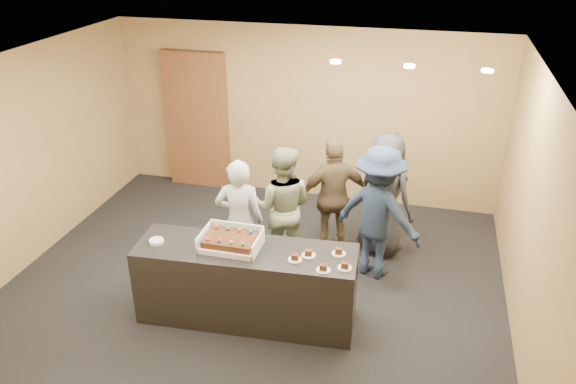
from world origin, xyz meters
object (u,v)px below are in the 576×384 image
object	(u,v)px
person_server_grey	(240,221)
storage_cabinet	(197,121)
serving_counter	(247,284)
cake_box	(232,243)
person_dark_suit	(384,194)
sheet_cake	(231,240)
person_sage_man	(282,207)
person_navy_man	(378,213)
person_brown_extra	(334,197)
plate_stack	(157,241)

from	to	relation	value
person_server_grey	storage_cabinet	bearing A→B (deg)	-68.15
serving_counter	cake_box	size ratio (longest dim) A/B	3.76
cake_box	person_dark_suit	bearing A→B (deg)	50.86
sheet_cake	person_sage_man	bearing A→B (deg)	78.41
serving_counter	person_navy_man	size ratio (longest dim) A/B	1.39
person_brown_extra	storage_cabinet	bearing A→B (deg)	-57.83
storage_cabinet	person_dark_suit	xyz separation A→B (m)	(3.18, -1.35, -0.28)
sheet_cake	person_navy_man	size ratio (longest dim) A/B	0.32
storage_cabinet	person_dark_suit	world-z (taller)	storage_cabinet
cake_box	person_dark_suit	size ratio (longest dim) A/B	0.38
plate_stack	person_server_grey	bearing A→B (deg)	52.24
sheet_cake	cake_box	bearing A→B (deg)	89.14
serving_counter	storage_cabinet	distance (m)	3.76
person_brown_extra	person_dark_suit	distance (m)	0.66
person_sage_man	plate_stack	bearing A→B (deg)	45.81
plate_stack	person_dark_suit	bearing A→B (deg)	40.35
person_brown_extra	person_dark_suit	bearing A→B (deg)	169.30
sheet_cake	person_navy_man	world-z (taller)	person_navy_man
plate_stack	person_server_grey	xyz separation A→B (m)	(0.66, 0.85, -0.12)
person_navy_man	person_sage_man	bearing A→B (deg)	22.81
serving_counter	person_brown_extra	xyz separation A→B (m)	(0.67, 1.64, 0.36)
plate_stack	person_server_grey	world-z (taller)	person_server_grey
storage_cabinet	person_server_grey	size ratio (longest dim) A/B	1.40
storage_cabinet	sheet_cake	size ratio (longest dim) A/B	4.15
storage_cabinet	cake_box	distance (m)	3.60
storage_cabinet	person_brown_extra	xyz separation A→B (m)	(2.55, -1.54, -0.31)
person_server_grey	person_brown_extra	bearing A→B (deg)	-148.29
person_dark_suit	sheet_cake	bearing A→B (deg)	82.06
person_navy_man	serving_counter	bearing A→B (deg)	65.14
cake_box	person_server_grey	size ratio (longest dim) A/B	0.40
sheet_cake	person_server_grey	distance (m)	0.78
person_sage_man	storage_cabinet	bearing A→B (deg)	-50.41
serving_counter	person_dark_suit	world-z (taller)	person_dark_suit
person_sage_man	person_navy_man	distance (m)	1.20
person_navy_man	sheet_cake	bearing A→B (deg)	61.72
person_server_grey	person_dark_suit	bearing A→B (deg)	-156.94
cake_box	person_server_grey	distance (m)	0.75
plate_stack	person_sage_man	bearing A→B (deg)	51.27
person_sage_man	sheet_cake	bearing A→B (deg)	72.95
person_sage_man	person_navy_man	world-z (taller)	person_navy_man
serving_counter	person_sage_man	world-z (taller)	person_sage_man
person_sage_man	person_navy_man	xyz separation A→B (m)	(1.20, 0.04, 0.05)
storage_cabinet	plate_stack	distance (m)	3.42
plate_stack	person_dark_suit	world-z (taller)	person_dark_suit
storage_cabinet	serving_counter	bearing A→B (deg)	-59.38
plate_stack	person_sage_man	distance (m)	1.71
person_sage_man	person_brown_extra	world-z (taller)	person_brown_extra
person_dark_suit	cake_box	bearing A→B (deg)	81.70
sheet_cake	person_sage_man	xyz separation A→B (m)	(0.25, 1.22, -0.19)
person_sage_man	person_dark_suit	distance (m)	1.36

